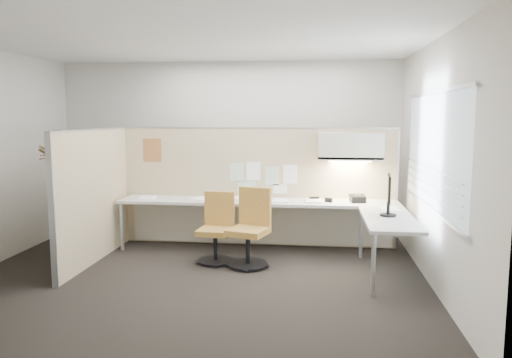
# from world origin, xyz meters

# --- Properties ---
(floor) EXTENTS (5.50, 4.50, 0.01)m
(floor) POSITION_xyz_m (0.00, 0.00, -0.01)
(floor) COLOR black
(floor) RESTS_ON ground
(ceiling) EXTENTS (5.50, 4.50, 0.01)m
(ceiling) POSITION_xyz_m (0.00, 0.00, 2.80)
(ceiling) COLOR white
(ceiling) RESTS_ON wall_back
(wall_back) EXTENTS (5.50, 0.02, 2.80)m
(wall_back) POSITION_xyz_m (0.00, 2.25, 1.40)
(wall_back) COLOR beige
(wall_back) RESTS_ON ground
(wall_front) EXTENTS (5.50, 0.02, 2.80)m
(wall_front) POSITION_xyz_m (0.00, -2.25, 1.40)
(wall_front) COLOR beige
(wall_front) RESTS_ON ground
(wall_right) EXTENTS (0.02, 4.50, 2.80)m
(wall_right) POSITION_xyz_m (2.75, 0.00, 1.40)
(wall_right) COLOR beige
(wall_right) RESTS_ON ground
(window_pane) EXTENTS (0.01, 2.80, 1.30)m
(window_pane) POSITION_xyz_m (2.73, 0.00, 1.55)
(window_pane) COLOR #929FAA
(window_pane) RESTS_ON wall_right
(partition_back) EXTENTS (4.10, 0.06, 1.75)m
(partition_back) POSITION_xyz_m (0.55, 1.60, 0.88)
(partition_back) COLOR tan
(partition_back) RESTS_ON floor
(partition_left) EXTENTS (0.06, 2.20, 1.75)m
(partition_left) POSITION_xyz_m (-1.50, 0.50, 0.88)
(partition_left) COLOR tan
(partition_left) RESTS_ON floor
(desk) EXTENTS (4.00, 2.07, 0.73)m
(desk) POSITION_xyz_m (0.93, 1.13, 0.60)
(desk) COLOR beige
(desk) RESTS_ON floor
(overhead_bin) EXTENTS (0.90, 0.36, 0.38)m
(overhead_bin) POSITION_xyz_m (1.90, 1.39, 1.51)
(overhead_bin) COLOR beige
(overhead_bin) RESTS_ON partition_back
(task_light_strip) EXTENTS (0.60, 0.06, 0.02)m
(task_light_strip) POSITION_xyz_m (1.90, 1.39, 1.30)
(task_light_strip) COLOR #FFEABF
(task_light_strip) RESTS_ON overhead_bin
(pinned_papers) EXTENTS (1.01, 0.00, 0.47)m
(pinned_papers) POSITION_xyz_m (0.63, 1.57, 1.03)
(pinned_papers) COLOR #8CBF8C
(pinned_papers) RESTS_ON partition_back
(poster) EXTENTS (0.28, 0.00, 0.35)m
(poster) POSITION_xyz_m (-1.05, 1.57, 1.42)
(poster) COLOR orange
(poster) RESTS_ON partition_back
(chair_left) EXTENTS (0.48, 0.49, 0.91)m
(chair_left) POSITION_xyz_m (0.12, 0.63, 0.43)
(chair_left) COLOR black
(chair_left) RESTS_ON floor
(chair_right) EXTENTS (0.58, 0.60, 0.99)m
(chair_right) POSITION_xyz_m (0.59, 0.52, 0.46)
(chair_right) COLOR black
(chair_right) RESTS_ON floor
(monitor) EXTENTS (0.20, 0.47, 0.50)m
(monitor) POSITION_xyz_m (2.30, 0.33, 1.02)
(monitor) COLOR black
(monitor) RESTS_ON desk
(phone) EXTENTS (0.24, 0.22, 0.12)m
(phone) POSITION_xyz_m (2.01, 1.28, 0.78)
(phone) COLOR black
(phone) RESTS_ON desk
(stapler) EXTENTS (0.15, 0.08, 0.05)m
(stapler) POSITION_xyz_m (1.41, 1.38, 0.76)
(stapler) COLOR black
(stapler) RESTS_ON desk
(tape_dispenser) EXTENTS (0.11, 0.09, 0.06)m
(tape_dispenser) POSITION_xyz_m (1.61, 1.24, 0.76)
(tape_dispenser) COLOR black
(tape_dispenser) RESTS_ON desk
(coat_hook) EXTENTS (0.18, 0.44, 1.32)m
(coat_hook) POSITION_xyz_m (-1.58, -0.44, 1.42)
(coat_hook) COLOR silver
(coat_hook) RESTS_ON partition_left
(paper_stack_0) EXTENTS (0.26, 0.32, 0.02)m
(paper_stack_0) POSITION_xyz_m (-1.03, 1.22, 0.74)
(paper_stack_0) COLOR white
(paper_stack_0) RESTS_ON desk
(paper_stack_1) EXTENTS (0.30, 0.35, 0.02)m
(paper_stack_1) POSITION_xyz_m (-0.23, 1.26, 0.74)
(paper_stack_1) COLOR white
(paper_stack_1) RESTS_ON desk
(paper_stack_2) EXTENTS (0.25, 0.31, 0.05)m
(paper_stack_2) POSITION_xyz_m (0.27, 1.19, 0.75)
(paper_stack_2) COLOR white
(paper_stack_2) RESTS_ON desk
(paper_stack_3) EXTENTS (0.23, 0.30, 0.01)m
(paper_stack_3) POSITION_xyz_m (0.93, 1.25, 0.74)
(paper_stack_3) COLOR white
(paper_stack_3) RESTS_ON desk
(paper_stack_4) EXTENTS (0.24, 0.31, 0.02)m
(paper_stack_4) POSITION_xyz_m (1.40, 1.25, 0.74)
(paper_stack_4) COLOR white
(paper_stack_4) RESTS_ON desk
(paper_stack_5) EXTENTS (0.27, 0.33, 0.02)m
(paper_stack_5) POSITION_xyz_m (2.37, 0.74, 0.74)
(paper_stack_5) COLOR white
(paper_stack_5) RESTS_ON desk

